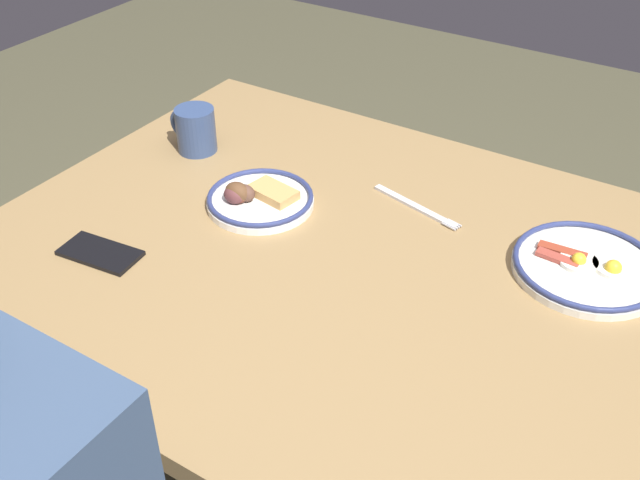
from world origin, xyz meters
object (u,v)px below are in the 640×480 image
Objects in this scene: plate_center_pancakes at (257,198)px; fork_near at (417,207)px; coffee_mug at (195,129)px; cell_phone at (100,253)px; plate_near_main at (587,266)px.

fork_near is (-0.27, -0.16, -0.01)m from plate_center_pancakes.
coffee_mug is 0.83× the size of cell_phone.
plate_center_pancakes is 1.76× the size of coffee_mug.
plate_center_pancakes reaches higher than cell_phone.
coffee_mug is at bearing 1.56° from plate_near_main.
cell_phone is (0.14, 0.28, -0.01)m from plate_center_pancakes.
plate_near_main is 0.85m from cell_phone.
coffee_mug reaches higher than plate_near_main.
plate_near_main is at bearing -178.44° from coffee_mug.
coffee_mug reaches higher than cell_phone.
plate_near_main is 0.62m from plate_center_pancakes.
plate_center_pancakes is 1.02× the size of fork_near.
plate_near_main is at bearing 175.93° from fork_near.
coffee_mug is (0.24, -0.11, 0.03)m from plate_center_pancakes.
plate_near_main is 0.85m from coffee_mug.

